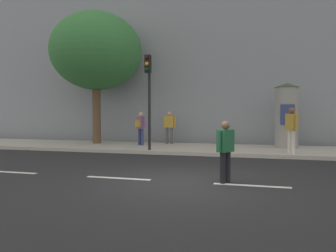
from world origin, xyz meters
name	(u,v)px	position (x,y,z in m)	size (l,w,h in m)	color
ground_plane	(181,182)	(0.00, 0.00, 0.00)	(80.00, 80.00, 0.00)	#232326
sidewalk_curb	(216,149)	(0.00, 7.00, 0.07)	(36.00, 4.00, 0.15)	#B2ADA3
lane_markings	(181,182)	(0.00, 0.00, 0.00)	(25.80, 0.16, 0.01)	silver
building_backdrop	(226,44)	(0.00, 12.00, 5.85)	(36.00, 5.00, 11.70)	gray
traffic_light	(148,86)	(-2.62, 5.24, 2.86)	(0.24, 0.45, 4.01)	black
poster_column	(286,115)	(3.11, 7.87, 1.64)	(1.10, 1.10, 2.94)	gray
street_tree	(96,51)	(-6.27, 7.60, 4.92)	(4.70, 4.70, 6.78)	brown
pedestrian_near_pole	(225,147)	(1.08, 0.15, 0.89)	(0.42, 0.54, 1.53)	black
pedestrian_in_red_top	(140,126)	(-3.70, 7.20, 1.11)	(0.53, 0.51, 1.61)	navy
pedestrian_with_bag	(169,125)	(-2.53, 8.30, 1.13)	(0.67, 0.25, 1.65)	#4C4C51
pedestrian_with_backpack	(292,126)	(3.12, 5.65, 1.23)	(0.46, 0.60, 1.80)	silver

